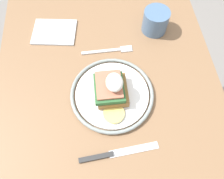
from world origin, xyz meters
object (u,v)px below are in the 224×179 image
object	(u,v)px
knife	(113,154)
cup	(155,21)
plate	(112,94)
sandwich	(112,89)
napkin	(54,32)
fork	(110,51)

from	to	relation	value
knife	cup	world-z (taller)	cup
plate	sandwich	distance (m)	0.04
knife	cup	bearing A→B (deg)	155.39
plate	cup	bearing A→B (deg)	144.39
cup	napkin	bearing A→B (deg)	-93.43
plate	sandwich	world-z (taller)	sandwich
fork	plate	bearing A→B (deg)	-3.38
sandwich	cup	distance (m)	0.28
knife	cup	xyz separation A→B (m)	(-0.39, 0.18, 0.04)
fork	knife	distance (m)	0.32
plate	fork	size ratio (longest dim) A/B	1.46
sandwich	cup	size ratio (longest dim) A/B	1.68
sandwich	napkin	xyz separation A→B (m)	(-0.25, -0.16, -0.04)
plate	fork	bearing A→B (deg)	176.62
sandwich	napkin	world-z (taller)	sandwich
sandwich	knife	distance (m)	0.17
fork	knife	world-z (taller)	knife
plate	napkin	bearing A→B (deg)	-146.22
sandwich	cup	xyz separation A→B (m)	(-0.23, 0.16, -0.01)
cup	knife	bearing A→B (deg)	-24.61
knife	napkin	world-z (taller)	same
fork	napkin	world-z (taller)	napkin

